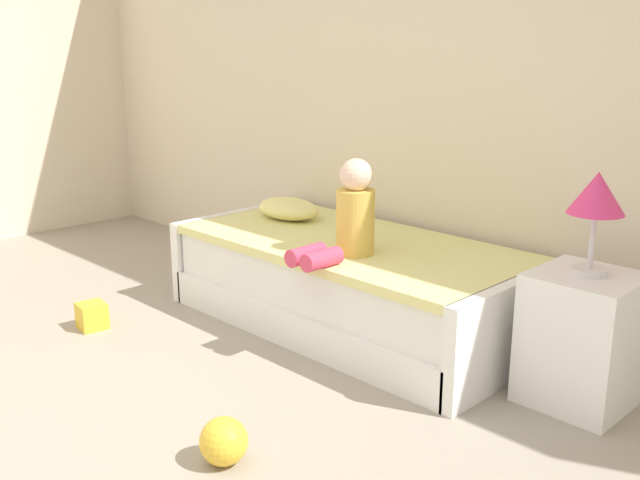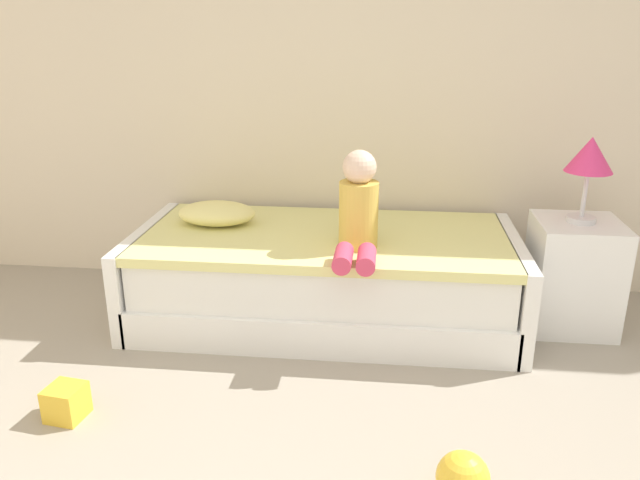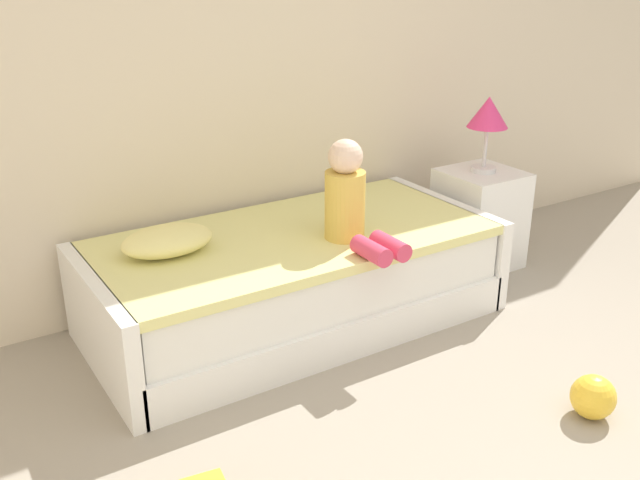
{
  "view_description": "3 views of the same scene",
  "coord_description": "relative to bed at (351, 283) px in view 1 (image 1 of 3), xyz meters",
  "views": [
    {
      "loc": [
        2.38,
        -0.88,
        1.57
      ],
      "look_at": [
        -0.26,
        1.75,
        0.55
      ],
      "focal_mm": 40.66,
      "sensor_mm": 36.0,
      "label": 1
    },
    {
      "loc": [
        0.07,
        -1.23,
        1.6
      ],
      "look_at": [
        -0.26,
        1.75,
        0.55
      ],
      "focal_mm": 35.16,
      "sensor_mm": 36.0,
      "label": 2
    },
    {
      "loc": [
        -1.96,
        -0.93,
        1.84
      ],
      "look_at": [
        -0.26,
        1.75,
        0.55
      ],
      "focal_mm": 40.36,
      "sensor_mm": 36.0,
      "label": 3
    }
  ],
  "objects": [
    {
      "name": "table_lamp",
      "position": [
        1.35,
        0.05,
        0.69
      ],
      "size": [
        0.24,
        0.24,
        0.45
      ],
      "color": "silver",
      "rests_on": "nightstand"
    },
    {
      "name": "toy_block",
      "position": [
        -0.99,
        -1.08,
        -0.17
      ],
      "size": [
        0.17,
        0.17,
        0.15
      ],
      "primitive_type": "cube",
      "rotation": [
        0.0,
        0.0,
        3.0
      ],
      "color": "yellow",
      "rests_on": "ground"
    },
    {
      "name": "wall_rear",
      "position": [
        0.26,
        0.6,
        1.2
      ],
      "size": [
        7.2,
        0.1,
        2.9
      ],
      "primitive_type": "cube",
      "color": "beige",
      "rests_on": "ground"
    },
    {
      "name": "toy_ball",
      "position": [
        0.63,
        -1.4,
        -0.15
      ],
      "size": [
        0.19,
        0.19,
        0.19
      ],
      "primitive_type": "sphere",
      "color": "yellow",
      "rests_on": "ground"
    },
    {
      "name": "nightstand",
      "position": [
        1.35,
        0.05,
        0.05
      ],
      "size": [
        0.44,
        0.44,
        0.6
      ],
      "primitive_type": "cube",
      "color": "white",
      "rests_on": "ground"
    },
    {
      "name": "bed",
      "position": [
        0.0,
        0.0,
        0.0
      ],
      "size": [
        2.11,
        1.0,
        0.5
      ],
      "color": "white",
      "rests_on": "ground"
    },
    {
      "name": "child_figure",
      "position": [
        0.19,
        -0.23,
        0.46
      ],
      "size": [
        0.2,
        0.51,
        0.5
      ],
      "color": "gold",
      "rests_on": "bed"
    },
    {
      "name": "pillow",
      "position": [
        -0.63,
        0.1,
        0.32
      ],
      "size": [
        0.44,
        0.3,
        0.13
      ],
      "primitive_type": "ellipsoid",
      "color": "#F2E58C",
      "rests_on": "bed"
    }
  ]
}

